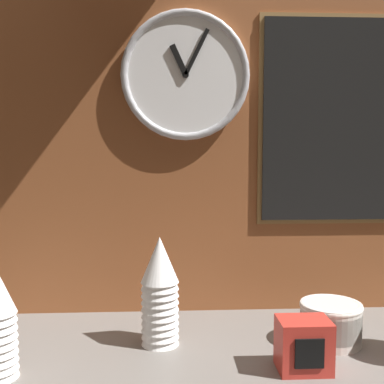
% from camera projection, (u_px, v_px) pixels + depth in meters
% --- Properties ---
extents(ground_plane, '(1.60, 0.56, 0.04)m').
position_uv_depth(ground_plane, '(208.00, 356.00, 1.10)').
color(ground_plane, slate).
extents(wall_tiled_back, '(1.60, 0.03, 1.05)m').
position_uv_depth(wall_tiled_back, '(200.00, 122.00, 1.31)').
color(wall_tiled_back, brown).
rests_on(wall_tiled_back, ground_plane).
extents(cup_stack_center, '(0.09, 0.09, 0.25)m').
position_uv_depth(cup_stack_center, '(160.00, 291.00, 1.11)').
color(cup_stack_center, white).
rests_on(cup_stack_center, ground_plane).
extents(bowl_stack_right, '(0.14, 0.14, 0.10)m').
position_uv_depth(bowl_stack_right, '(331.00, 322.00, 1.12)').
color(bowl_stack_right, beige).
rests_on(bowl_stack_right, ground_plane).
extents(wall_clock, '(0.34, 0.03, 0.34)m').
position_uv_depth(wall_clock, '(186.00, 75.00, 1.27)').
color(wall_clock, white).
extents(menu_board, '(0.46, 0.01, 0.57)m').
position_uv_depth(menu_board, '(342.00, 120.00, 1.31)').
color(menu_board, olive).
extents(napkin_dispenser, '(0.11, 0.09, 0.11)m').
position_uv_depth(napkin_dispenser, '(304.00, 345.00, 0.99)').
color(napkin_dispenser, red).
rests_on(napkin_dispenser, ground_plane).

